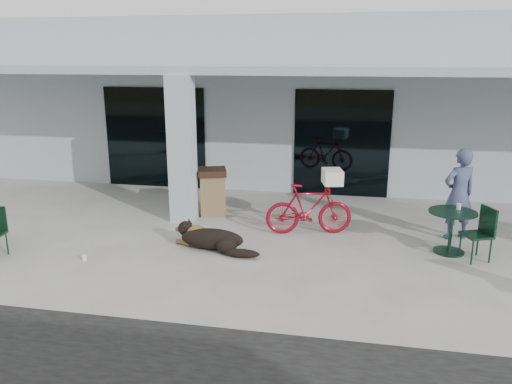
% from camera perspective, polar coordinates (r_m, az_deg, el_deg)
% --- Properties ---
extents(ground, '(80.00, 80.00, 0.00)m').
position_cam_1_polar(ground, '(8.70, -3.62, -8.41)').
color(ground, '#B5B3AB').
rests_on(ground, ground).
extents(building, '(22.00, 7.00, 4.50)m').
position_cam_1_polar(building, '(16.38, 3.81, 10.87)').
color(building, '#A2AFB7').
rests_on(building, ground).
extents(storefront_glass_left, '(2.80, 0.06, 2.70)m').
position_cam_1_polar(storefront_glass_left, '(13.89, -11.44, 6.08)').
color(storefront_glass_left, black).
rests_on(storefront_glass_left, ground).
extents(storefront_glass_right, '(2.40, 0.06, 2.70)m').
position_cam_1_polar(storefront_glass_right, '(12.87, 9.75, 5.46)').
color(storefront_glass_right, black).
rests_on(storefront_glass_right, ground).
extents(column, '(0.50, 0.50, 3.12)m').
position_cam_1_polar(column, '(10.79, -8.45, 4.78)').
color(column, '#A2AFB7').
rests_on(column, ground).
extents(overhang, '(22.00, 2.80, 0.18)m').
position_cam_1_polar(overhang, '(11.50, 0.72, 13.85)').
color(overhang, '#A2AFB7').
rests_on(overhang, column).
extents(bicycle, '(1.80, 0.86, 1.04)m').
position_cam_1_polar(bicycle, '(10.09, 6.06, -1.96)').
color(bicycle, maroon).
rests_on(bicycle, ground).
extents(laundry_basket, '(0.46, 0.56, 0.29)m').
position_cam_1_polar(laundry_basket, '(9.98, 8.72, 1.74)').
color(laundry_basket, white).
rests_on(laundry_basket, bicycle).
extents(dog, '(1.45, 0.87, 0.46)m').
position_cam_1_polar(dog, '(9.35, -5.04, -5.22)').
color(dog, black).
rests_on(dog, ground).
extents(cup_near_dog, '(0.08, 0.08, 0.10)m').
position_cam_1_polar(cup_near_dog, '(9.40, -19.04, -7.09)').
color(cup_near_dog, white).
rests_on(cup_near_dog, ground).
extents(cafe_table_far, '(1.05, 1.05, 0.79)m').
position_cam_1_polar(cafe_table_far, '(9.78, 21.37, -4.28)').
color(cafe_table_far, '#123320').
rests_on(cafe_table_far, ground).
extents(cafe_chair_far_b, '(0.61, 0.59, 0.96)m').
position_cam_1_polar(cafe_chair_far_b, '(9.56, 23.90, -4.44)').
color(cafe_chair_far_b, '#123320').
rests_on(cafe_chair_far_b, ground).
extents(person, '(0.78, 0.66, 1.80)m').
position_cam_1_polar(person, '(10.45, 22.15, -0.23)').
color(person, '#41486D').
rests_on(person, ground).
extents(cup_on_table, '(0.10, 0.10, 0.11)m').
position_cam_1_polar(cup_on_table, '(9.80, 22.15, -1.55)').
color(cup_on_table, white).
rests_on(cup_on_table, cafe_table_far).
extents(trash_receptacle, '(0.78, 0.78, 1.06)m').
position_cam_1_polar(trash_receptacle, '(11.33, -5.00, 0.04)').
color(trash_receptacle, brown).
rests_on(trash_receptacle, ground).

